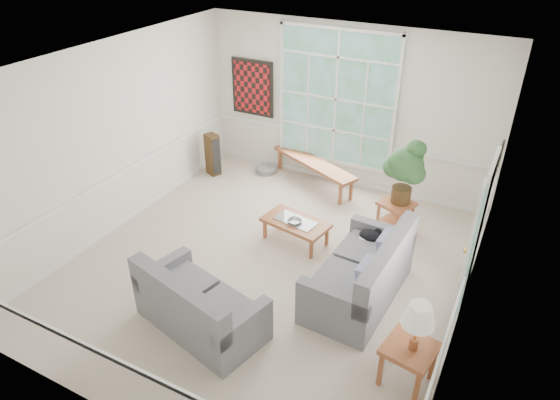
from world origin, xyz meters
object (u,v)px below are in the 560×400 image
Objects in this scene: coffee_table at (296,231)px; end_table at (395,215)px; side_table at (407,364)px; loveseat_front at (201,298)px; loveseat_right at (359,267)px.

coffee_table is 1.71m from end_table.
coffee_table is 2.98m from side_table.
end_table is at bearing 79.45° from loveseat_front.
loveseat_right is 3.71× the size of end_table.
side_table reaches higher than end_table.
side_table is (2.53, 0.33, -0.18)m from loveseat_front.
loveseat_front is 2.56m from side_table.
end_table is 3.18m from side_table.
end_table is at bearing 108.68° from side_table.
end_table is 0.90× the size of side_table.
side_table is (1.02, -3.01, 0.03)m from end_table.
end_table is (1.28, 1.12, 0.05)m from coffee_table.
loveseat_front is at bearing -133.79° from loveseat_right.
loveseat_front is 1.60× the size of coffee_table.
side_table is at bearing -29.59° from coffee_table.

